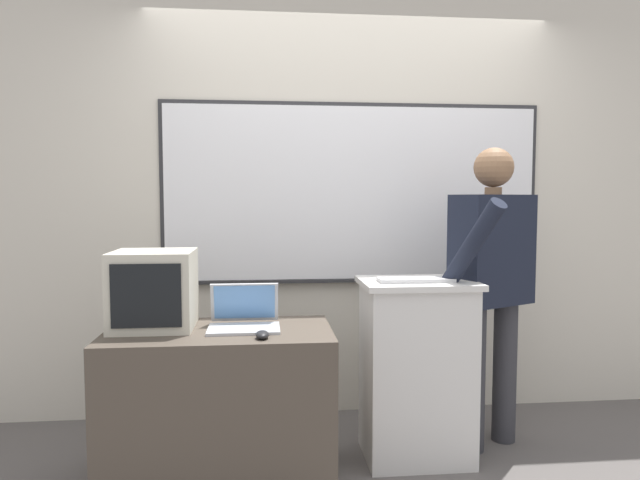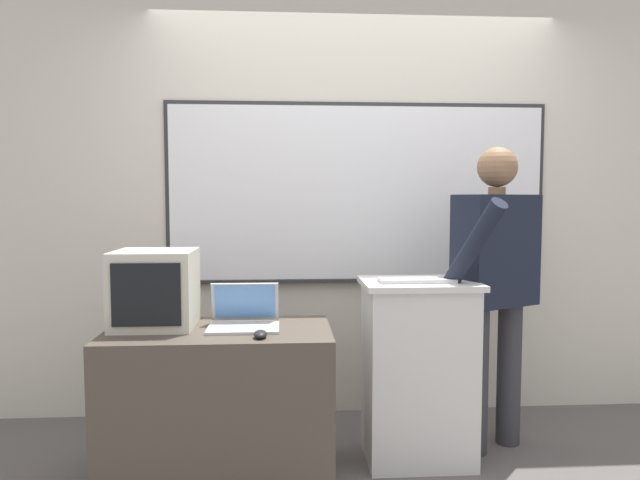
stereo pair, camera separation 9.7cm
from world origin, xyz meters
The scene contains 8 objects.
back_wall centered at (0.00, 1.27, 1.48)m, with size 6.40×0.17×2.96m.
lectern_podium centered at (0.25, 0.52, 0.47)m, with size 0.59×0.44×0.94m.
side_desk centered at (-0.76, 0.36, 0.37)m, with size 1.07×0.58×0.74m.
person_presenter centered at (0.69, 0.62, 0.95)m, with size 0.62×0.68×1.64m.
laptop centered at (-0.64, 0.40, 0.80)m, with size 0.34×0.28×0.21m.
wireless_keyboard centered at (0.23, 0.46, 0.95)m, with size 0.38×0.13×0.02m.
computer_mouse_by_laptop centered at (-0.55, 0.17, 0.76)m, with size 0.06×0.10×0.03m.
crt_monitor centered at (-1.07, 0.44, 0.93)m, with size 0.38×0.38×0.37m.
Camera 2 is at (-0.45, -2.35, 1.37)m, focal length 32.00 mm.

